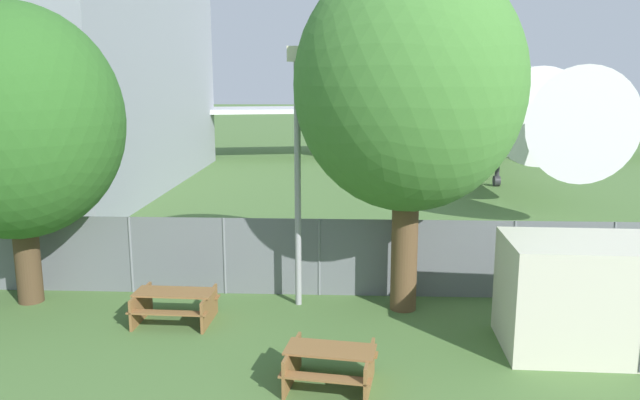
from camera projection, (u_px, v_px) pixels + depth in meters
perimeter_fence at (319, 257)px, 16.57m from camera, size 56.07×0.07×2.10m
airplane at (452, 102)px, 43.26m from camera, size 34.35×42.79×12.69m
portable_cabin at (610, 296)px, 13.20m from camera, size 4.47×2.36×2.41m
picnic_bench_near_cabin at (330, 363)px, 11.77m from camera, size 1.87×1.63×0.76m
picnic_bench_open_grass at (175, 303)px, 14.86m from camera, size 1.92×1.47×0.76m
tree_near_hangar at (14, 123)px, 15.37m from camera, size 5.30×5.30×7.59m
tree_behind_benches at (409, 86)px, 14.69m from camera, size 5.47×5.47×8.59m
light_mast at (297, 148)px, 15.30m from camera, size 0.44×0.44×6.48m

